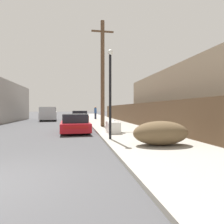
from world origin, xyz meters
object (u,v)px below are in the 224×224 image
utility_pole (103,73)px  brush_pile (161,133)px  pedestrian (95,112)px  discarded_fridge (113,127)px  pickup_truck (48,114)px  parked_sports_car_red (75,124)px  car_parked_mid (80,117)px  street_lamp (110,87)px

utility_pole → brush_pile: size_ratio=3.81×
utility_pole → pedestrian: bearing=87.5°
discarded_fridge → pedestrian: pedestrian is taller
discarded_fridge → pickup_truck: bearing=113.3°
parked_sports_car_red → brush_pile: size_ratio=1.94×
pedestrian → utility_pole: bearing=-92.5°
utility_pole → brush_pile: utility_pole is taller
car_parked_mid → brush_pile: bearing=-79.3°
discarded_fridge → pickup_truck: size_ratio=0.32×
utility_pole → street_lamp: (-0.52, -6.81, -1.90)m
pickup_truck → street_lamp: bearing=101.2°
street_lamp → pedestrian: bearing=86.8°
parked_sports_car_red → pickup_truck: size_ratio=0.78×
parked_sports_car_red → utility_pole: utility_pole is taller
parked_sports_car_red → car_parked_mid: (0.45, 9.58, 0.07)m
parked_sports_car_red → pedestrian: size_ratio=2.42×
utility_pole → discarded_fridge: bearing=-89.0°
parked_sports_car_red → car_parked_mid: bearing=84.8°
discarded_fridge → pedestrian: 16.20m
utility_pole → brush_pile: bearing=-82.3°
brush_pile → pedestrian: (-0.66, 20.66, 0.46)m
pedestrian → parked_sports_car_red: bearing=-100.5°
parked_sports_car_red → pedestrian: (2.72, 14.72, 0.49)m
discarded_fridge → street_lamp: street_lamp is taller
pickup_truck → brush_pile: (6.94, -20.00, -0.30)m
pickup_truck → pedestrian: 6.32m
brush_pile → car_parked_mid: bearing=100.7°
car_parked_mid → utility_pole: 8.01m
parked_sports_car_red → street_lamp: (1.69, -4.01, 2.04)m
utility_pole → parked_sports_car_red: bearing=-128.3°
street_lamp → car_parked_mid: bearing=95.2°
car_parked_mid → pickup_truck: (-4.01, 4.47, 0.26)m
car_parked_mid → pedestrian: size_ratio=2.61×
utility_pole → pedestrian: (0.52, 11.93, -3.45)m
parked_sports_car_red → street_lamp: size_ratio=1.03×
discarded_fridge → parked_sports_car_red: bearing=150.0°
parked_sports_car_red → brush_pile: (3.39, -5.94, 0.03)m
discarded_fridge → pedestrian: size_ratio=1.00×
pedestrian → discarded_fridge: bearing=-91.6°
parked_sports_car_red → street_lamp: bearing=-69.7°
parked_sports_car_red → discarded_fridge: bearing=-35.1°
brush_pile → utility_pole: bearing=97.7°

